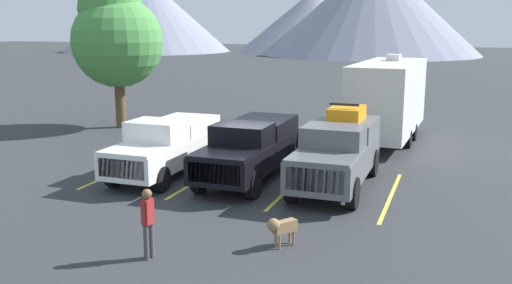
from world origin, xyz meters
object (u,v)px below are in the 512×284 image
at_px(pickup_truck_b, 250,147).
at_px(person_a, 148,219).
at_px(dog, 280,227).
at_px(pickup_truck_c, 338,150).
at_px(pickup_truck_a, 166,145).
at_px(camper_trailer_a, 388,97).

xyz_separation_m(pickup_truck_b, person_a, (0.22, -7.27, -0.15)).
height_order(pickup_truck_b, dog, pickup_truck_b).
distance_m(pickup_truck_c, person_a, 7.92).
bearing_deg(pickup_truck_a, pickup_truck_b, 7.97).
distance_m(pickup_truck_a, person_a, 7.58).
bearing_deg(pickup_truck_b, pickup_truck_c, 2.09).
bearing_deg(dog, pickup_truck_c, 88.01).
height_order(pickup_truck_a, person_a, pickup_truck_a).
relative_size(camper_trailer_a, dog, 10.77).
distance_m(pickup_truck_a, dog, 7.88).
distance_m(pickup_truck_b, person_a, 7.28).
xyz_separation_m(pickup_truck_a, pickup_truck_b, (3.03, 0.42, 0.05)).
distance_m(pickup_truck_a, pickup_truck_b, 3.06).
relative_size(pickup_truck_b, person_a, 3.48).
bearing_deg(person_a, camper_trailer_a, 77.20).
bearing_deg(dog, pickup_truck_a, 138.71).
relative_size(pickup_truck_a, pickup_truck_b, 0.96).
bearing_deg(pickup_truck_a, person_a, -64.57).
relative_size(pickup_truck_a, pickup_truck_c, 0.97).
bearing_deg(camper_trailer_a, person_a, -102.80).
height_order(pickup_truck_a, pickup_truck_c, pickup_truck_c).
bearing_deg(person_a, pickup_truck_a, 115.43).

